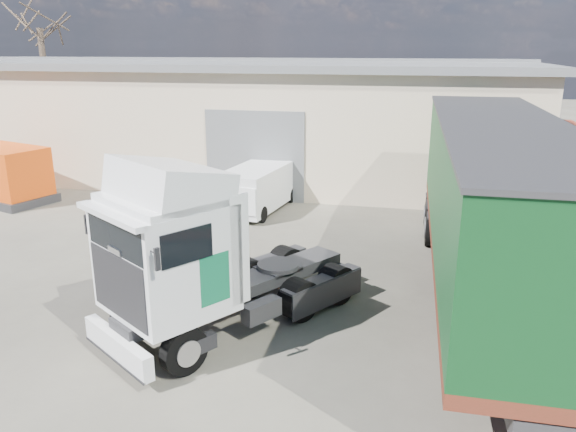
% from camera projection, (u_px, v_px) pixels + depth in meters
% --- Properties ---
extents(ground, '(120.00, 120.00, 0.00)m').
position_uv_depth(ground, '(223.00, 316.00, 13.01)').
color(ground, '#2A2822').
rests_on(ground, ground).
extents(warehouse, '(30.60, 12.60, 5.42)m').
position_uv_depth(warehouse, '(210.00, 114.00, 28.40)').
color(warehouse, '#C4B297').
rests_on(warehouse, ground).
extents(bare_tree, '(4.00, 4.00, 9.60)m').
position_uv_depth(bare_tree, '(37.00, 11.00, 33.06)').
color(bare_tree, '#382B21').
rests_on(bare_tree, ground).
extents(tractor_unit, '(5.15, 6.12, 4.01)m').
position_uv_depth(tractor_unit, '(199.00, 263.00, 11.67)').
color(tractor_unit, black).
rests_on(tractor_unit, ground).
extents(box_trailer, '(2.81, 13.17, 4.38)m').
position_uv_depth(box_trailer, '(495.00, 193.00, 13.25)').
color(box_trailer, '#2D2D30').
rests_on(box_trailer, ground).
extents(panel_van, '(2.31, 4.32, 1.68)m').
position_uv_depth(panel_van, '(257.00, 189.00, 21.04)').
color(panel_van, black).
rests_on(panel_van, ground).
extents(orange_skip, '(4.03, 3.20, 2.20)m').
position_uv_depth(orange_skip, '(7.00, 178.00, 22.32)').
color(orange_skip, '#2D2D30').
rests_on(orange_skip, ground).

